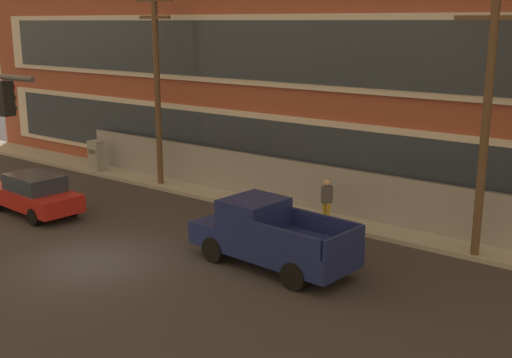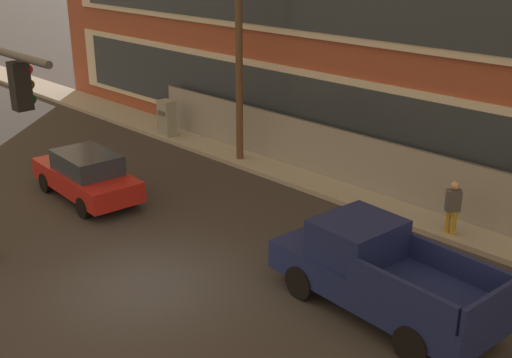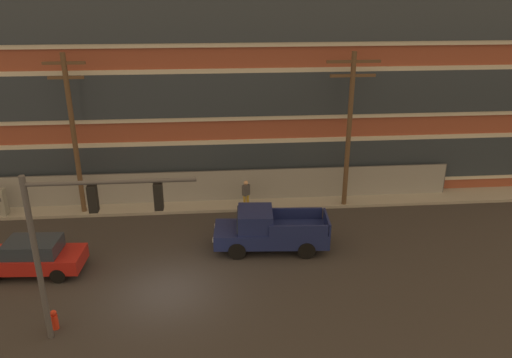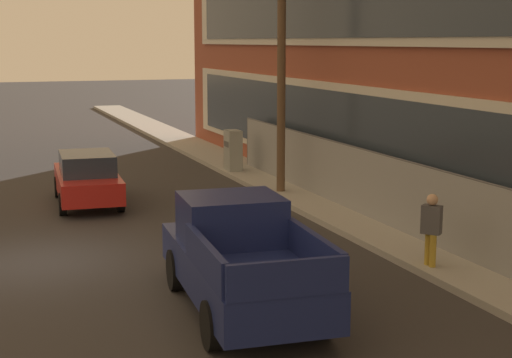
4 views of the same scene
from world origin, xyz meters
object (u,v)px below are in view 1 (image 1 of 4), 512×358
at_px(utility_pole_midblock, 487,107).
at_px(electrical_cabinet, 96,157).
at_px(pickup_truck_navy, 269,236).
at_px(pedestrian_near_cabinet, 327,199).
at_px(sedan_red, 34,194).
at_px(utility_pole_near_corner, 157,82).

xyz_separation_m(utility_pole_midblock, electrical_cabinet, (-18.54, 0.15, -3.95)).
distance_m(pickup_truck_navy, pedestrian_near_cabinet, 4.53).
relative_size(pickup_truck_navy, pedestrian_near_cabinet, 3.21).
bearing_deg(pedestrian_near_cabinet, electrical_cabinet, 179.80).
distance_m(pickup_truck_navy, sedan_red, 10.39).
bearing_deg(utility_pole_midblock, electrical_cabinet, 179.53).
distance_m(utility_pole_near_corner, electrical_cabinet, 5.77).
xyz_separation_m(sedan_red, electrical_cabinet, (-3.51, 5.74, 0.01)).
bearing_deg(utility_pole_midblock, pedestrian_near_cabinet, 178.91).
xyz_separation_m(pickup_truck_navy, electrical_cabinet, (-13.82, 4.51, -0.13)).
bearing_deg(pickup_truck_navy, utility_pole_midblock, 42.74).
bearing_deg(sedan_red, pedestrian_near_cabinet, 30.75).
bearing_deg(electrical_cabinet, utility_pole_midblock, -0.47).
bearing_deg(electrical_cabinet, pedestrian_near_cabinet, -0.20).
relative_size(sedan_red, electrical_cabinet, 2.78).
distance_m(utility_pole_midblock, pedestrian_near_cabinet, 6.65).
height_order(pickup_truck_navy, sedan_red, pickup_truck_navy).
height_order(sedan_red, pedestrian_near_cabinet, pedestrian_near_cabinet).
relative_size(utility_pole_near_corner, utility_pole_midblock, 1.01).
xyz_separation_m(pickup_truck_navy, pedestrian_near_cabinet, (-0.75, 4.47, 0.03)).
xyz_separation_m(sedan_red, pedestrian_near_cabinet, (9.56, 5.69, 0.18)).
relative_size(sedan_red, utility_pole_near_corner, 0.53).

